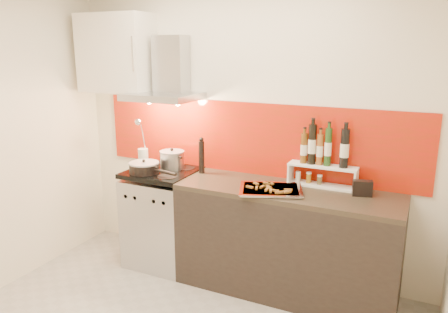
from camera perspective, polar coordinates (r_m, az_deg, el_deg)
The scene contains 13 objects.
back_wall at distance 3.89m, azimuth 2.88°, elevation 3.61°, with size 3.40×0.02×2.60m, color silver.
backsplash at distance 3.88m, azimuth 3.47°, elevation 2.36°, with size 3.00×0.02×0.64m, color #972708.
range_stove at distance 4.19m, azimuth -7.86°, elevation -7.96°, with size 0.60×0.60×0.91m.
counter at distance 3.72m, azimuth 8.12°, elevation -10.84°, with size 1.80×0.60×0.90m.
range_hood at distance 4.02m, azimuth -7.36°, elevation 10.22°, with size 0.62×0.50×0.61m.
upper_cabinet at distance 4.32m, azimuth -13.85°, elevation 12.95°, with size 0.70×0.35×0.72m, color white.
stock_pot at distance 4.07m, azimuth -6.79°, elevation -0.42°, with size 0.23×0.23×0.20m.
saute_pan at distance 3.98m, azimuth -10.32°, elevation -1.43°, with size 0.52×0.27×0.13m.
utensil_jar at distance 4.24m, azimuth -10.59°, elevation 0.65°, with size 0.10×0.15×0.47m.
pepper_mill at distance 3.92m, azimuth -2.96°, elevation 0.10°, with size 0.05×0.05×0.33m.
step_shelf at distance 3.61m, azimuth 12.74°, elevation -0.32°, with size 0.56×0.15×0.51m.
caddy_box at distance 3.50m, azimuth 17.62°, elevation -3.99°, with size 0.15×0.06×0.12m, color black.
baking_tray at distance 3.48m, azimuth 6.12°, elevation -4.27°, with size 0.59×0.52×0.03m.
Camera 1 is at (1.48, -2.13, 2.01)m, focal length 35.00 mm.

